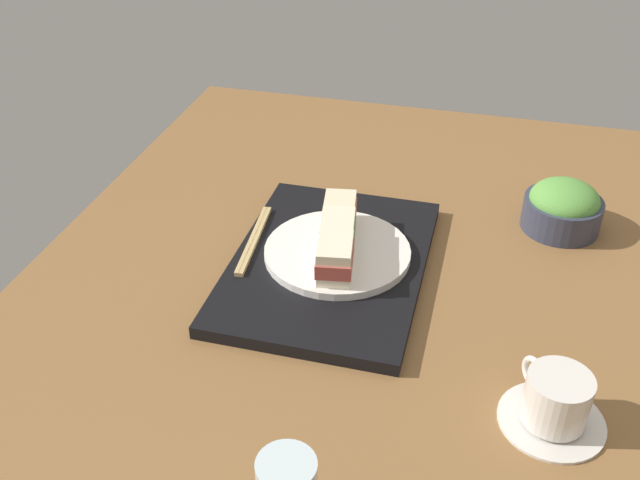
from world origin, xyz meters
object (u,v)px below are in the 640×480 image
at_px(sandwich_plate, 337,252).
at_px(salad_bowl, 563,207).
at_px(sandwich_near, 340,214).
at_px(sandwich_far, 336,257).
at_px(sandwich_middle, 338,234).
at_px(coffee_cup, 555,402).
at_px(chopsticks_pair, 254,240).

distance_m(sandwich_plate, salad_bowl, 0.39).
xyz_separation_m(sandwich_near, salad_bowl, (-0.15, 0.35, -0.02)).
bearing_deg(sandwich_far, sandwich_middle, -169.22).
xyz_separation_m(sandwich_plate, salad_bowl, (-0.20, 0.34, 0.01)).
bearing_deg(coffee_cup, sandwich_middle, -126.92).
distance_m(sandwich_plate, sandwich_middle, 0.03).
bearing_deg(sandwich_far, salad_bowl, 128.85).
distance_m(salad_bowl, coffee_cup, 0.45).
relative_size(sandwich_near, sandwich_middle, 0.99).
bearing_deg(sandwich_plate, sandwich_near, -169.22).
bearing_deg(chopsticks_pair, sandwich_middle, 88.55).
bearing_deg(sandwich_plate, coffee_cup, 53.08).
relative_size(sandwich_near, chopsticks_pair, 0.42).
relative_size(salad_bowl, coffee_cup, 1.01).
bearing_deg(salad_bowl, coffee_cup, -1.72).
distance_m(sandwich_near, sandwich_middle, 0.06).
relative_size(sandwich_near, coffee_cup, 0.63).
xyz_separation_m(sandwich_middle, coffee_cup, (0.24, 0.32, -0.03)).
xyz_separation_m(sandwich_plate, sandwich_near, (-0.06, -0.01, 0.03)).
xyz_separation_m(sandwich_plate, coffee_cup, (0.24, 0.32, 0.01)).
bearing_deg(sandwich_far, chopsticks_pair, -112.66).
distance_m(sandwich_far, chopsticks_pair, 0.17).
distance_m(sandwich_far, salad_bowl, 0.42).
bearing_deg(sandwich_middle, salad_bowl, 121.15).
relative_size(sandwich_far, salad_bowl, 0.67).
xyz_separation_m(sandwich_plate, chopsticks_pair, (-0.00, -0.14, -0.00)).
relative_size(sandwich_near, sandwich_far, 0.94).
height_order(sandwich_plate, chopsticks_pair, sandwich_plate).
bearing_deg(coffee_cup, sandwich_plate, -126.92).
relative_size(sandwich_near, salad_bowl, 0.63).
bearing_deg(sandwich_near, salad_bowl, 112.61).
bearing_deg(sandwich_near, sandwich_far, 10.78).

